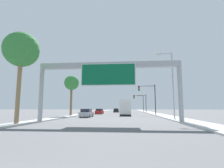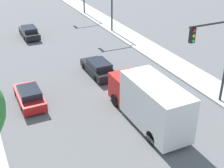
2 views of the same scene
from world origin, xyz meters
name	(u,v)px [view 2 (image 2 of 2)]	position (x,y,z in m)	size (l,w,h in m)	color
sidewalk_right	(112,26)	(9.50, 60.00, 0.07)	(3.00, 120.00, 0.15)	#B5B5B5
car_mid_center	(99,68)	(1.75, 46.78, 0.66)	(1.87, 4.68, 1.39)	black
car_mid_right	(29,32)	(-1.75, 60.34, 0.65)	(1.77, 4.53, 1.37)	black
car_near_left	(29,96)	(-5.25, 44.22, 0.66)	(1.77, 4.25, 1.39)	red
truck_box_primary	(149,102)	(1.75, 37.93, 1.75)	(2.40, 8.00, 3.46)	red
traffic_light_near_intersection	(217,50)	(7.33, 38.00, 4.60)	(4.02, 0.32, 6.93)	#2D2D30
traffic_light_mid_block	(102,1)	(7.10, 58.00, 4.16)	(4.43, 0.32, 6.16)	#2D2D30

